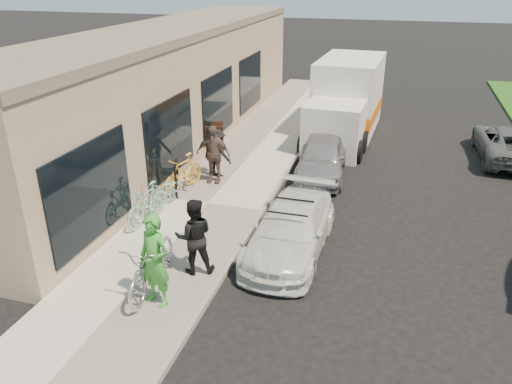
# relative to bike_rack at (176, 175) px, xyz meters

# --- Properties ---
(ground) EXTENTS (120.00, 120.00, 0.00)m
(ground) POSITION_rel_bike_rack_xyz_m (3.02, -3.30, -0.74)
(ground) COLOR black
(ground) RESTS_ON ground
(sidewalk) EXTENTS (3.00, 34.00, 0.15)m
(sidewalk) POSITION_rel_bike_rack_xyz_m (1.02, -0.30, -0.66)
(sidewalk) COLOR beige
(sidewalk) RESTS_ON ground
(curb) EXTENTS (0.12, 34.00, 0.13)m
(curb) POSITION_rel_bike_rack_xyz_m (2.57, -0.30, -0.67)
(curb) COLOR gray
(curb) RESTS_ON ground
(storefront) EXTENTS (3.60, 20.00, 4.22)m
(storefront) POSITION_rel_bike_rack_xyz_m (-2.22, 4.69, 1.39)
(storefront) COLOR tan
(storefront) RESTS_ON ground
(bike_rack) EXTENTS (0.28, 0.65, 0.97)m
(bike_rack) POSITION_rel_bike_rack_xyz_m (0.00, 0.00, 0.00)
(bike_rack) COLOR black
(bike_rack) RESTS_ON sidewalk
(sandwich_board) EXTENTS (0.80, 0.80, 1.02)m
(sandwich_board) POSITION_rel_bike_rack_xyz_m (-0.22, 3.62, -0.06)
(sandwich_board) COLOR #311A0D
(sandwich_board) RESTS_ON sidewalk
(sedan_white) EXTENTS (1.70, 3.99, 1.19)m
(sedan_white) POSITION_rel_bike_rack_xyz_m (3.72, -1.89, -0.16)
(sedan_white) COLOR white
(sedan_white) RESTS_ON ground
(sedan_silver) EXTENTS (1.73, 3.73, 1.24)m
(sedan_silver) POSITION_rel_bike_rack_xyz_m (3.63, 2.96, -0.12)
(sedan_silver) COLOR #97979C
(sedan_silver) RESTS_ON ground
(moving_truck) EXTENTS (2.49, 6.02, 2.91)m
(moving_truck) POSITION_rel_bike_rack_xyz_m (3.80, 7.35, 0.56)
(moving_truck) COLOR white
(moving_truck) RESTS_ON ground
(far_car_gray) EXTENTS (2.05, 4.26, 1.17)m
(far_car_gray) POSITION_rel_bike_rack_xyz_m (9.53, 6.20, -0.15)
(far_car_gray) COLOR #56585B
(far_car_gray) RESTS_ON ground
(tandem_bike) EXTENTS (0.94, 2.22, 1.13)m
(tandem_bike) POSITION_rel_bike_rack_xyz_m (1.44, -4.29, -0.02)
(tandem_bike) COLOR silver
(tandem_bike) RESTS_ON sidewalk
(woman_rider) EXTENTS (0.78, 0.62, 1.86)m
(woman_rider) POSITION_rel_bike_rack_xyz_m (1.74, -4.72, 0.35)
(woman_rider) COLOR green
(woman_rider) RESTS_ON sidewalk
(man_standing) EXTENTS (1.00, 0.91, 1.67)m
(man_standing) POSITION_rel_bike_rack_xyz_m (2.02, -3.50, 0.25)
(man_standing) COLOR black
(man_standing) RESTS_ON sidewalk
(cruiser_bike_a) EXTENTS (0.70, 1.71, 1.00)m
(cruiser_bike_a) POSITION_rel_bike_rack_xyz_m (-0.01, -1.71, -0.09)
(cruiser_bike_a) COLOR #7EBDA9
(cruiser_bike_a) RESTS_ON sidewalk
(cruiser_bike_b) EXTENTS (0.91, 1.66, 0.82)m
(cruiser_bike_b) POSITION_rel_bike_rack_xyz_m (-0.03, -0.85, -0.17)
(cruiser_bike_b) COLOR #7EBDA9
(cruiser_bike_b) RESTS_ON sidewalk
(cruiser_bike_c) EXTENTS (0.86, 1.80, 1.04)m
(cruiser_bike_c) POSITION_rel_bike_rack_xyz_m (0.06, 0.37, -0.06)
(cruiser_bike_c) COLOR gold
(cruiser_bike_c) RESTS_ON sidewalk
(bystander_a) EXTENTS (1.09, 0.82, 1.50)m
(bystander_a) POSITION_rel_bike_rack_xyz_m (0.61, 1.65, 0.16)
(bystander_a) COLOR black
(bystander_a) RESTS_ON sidewalk
(bystander_b) EXTENTS (1.05, 0.48, 1.75)m
(bystander_b) POSITION_rel_bike_rack_xyz_m (0.66, 1.18, 0.29)
(bystander_b) COLOR brown
(bystander_b) RESTS_ON sidewalk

